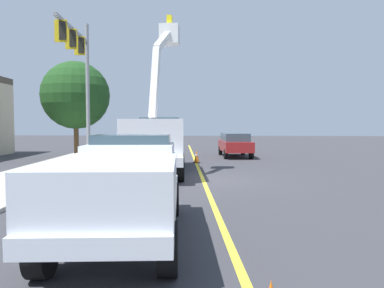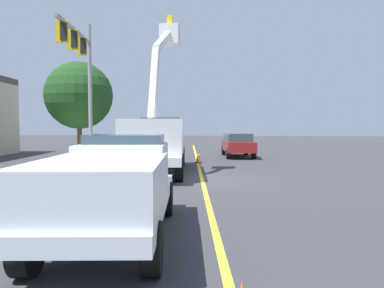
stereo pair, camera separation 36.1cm
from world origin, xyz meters
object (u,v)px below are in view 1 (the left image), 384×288
(traffic_cone_mid_front, at_px, (197,157))
(traffic_signal_mast, at_px, (80,64))
(service_pickup_truck, at_px, (123,184))
(utility_bucket_truck, at_px, (157,139))
(passing_minivan, at_px, (235,143))

(traffic_cone_mid_front, bearing_deg, traffic_signal_mast, 110.33)
(service_pickup_truck, bearing_deg, utility_bucket_truck, 5.55)
(passing_minivan, bearing_deg, traffic_signal_mast, 127.19)
(passing_minivan, relative_size, traffic_cone_mid_front, 6.62)
(service_pickup_truck, bearing_deg, passing_minivan, -9.58)
(traffic_signal_mast, bearing_deg, service_pickup_truck, -155.74)
(service_pickup_truck, xyz_separation_m, traffic_signal_mast, (12.29, 5.54, 4.45))
(service_pickup_truck, distance_m, traffic_cone_mid_front, 14.63)
(passing_minivan, xyz_separation_m, traffic_cone_mid_front, (-4.32, 2.51, -0.60))
(traffic_cone_mid_front, height_order, traffic_signal_mast, traffic_signal_mast)
(traffic_cone_mid_front, distance_m, traffic_signal_mast, 8.43)
(service_pickup_truck, height_order, passing_minivan, service_pickup_truck)
(utility_bucket_truck, distance_m, traffic_signal_mast, 6.36)
(passing_minivan, xyz_separation_m, traffic_signal_mast, (-6.63, 8.73, 4.60))
(passing_minivan, height_order, traffic_cone_mid_front, passing_minivan)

